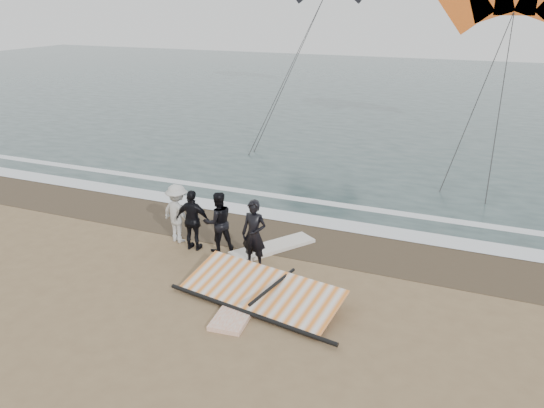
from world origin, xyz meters
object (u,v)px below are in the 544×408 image
at_px(man_main, 254,234).
at_px(board_white, 244,300).
at_px(board_cream, 273,247).
at_px(sail_rig, 261,290).

xyz_separation_m(man_main, board_white, (0.51, -1.76, -0.90)).
bearing_deg(board_white, board_cream, 93.53).
relative_size(board_cream, sail_rig, 0.58).
relative_size(board_white, board_cream, 1.04).
bearing_deg(sail_rig, man_main, 120.23).
distance_m(man_main, board_cream, 1.51).
height_order(man_main, board_cream, man_main).
bearing_deg(sail_rig, board_cream, 106.42).
height_order(board_white, sail_rig, sail_rig).
height_order(board_cream, sail_rig, sail_rig).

